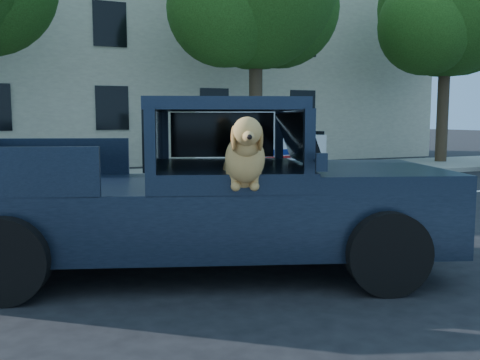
% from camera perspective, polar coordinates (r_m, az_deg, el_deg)
% --- Properties ---
extents(ground, '(120.00, 120.00, 0.00)m').
position_cam_1_polar(ground, '(7.20, -2.45, -8.27)').
color(ground, black).
rests_on(ground, ground).
extents(far_sidewalk, '(60.00, 4.00, 0.15)m').
position_cam_1_polar(far_sidewalk, '(16.00, -14.20, 0.09)').
color(far_sidewalk, gray).
rests_on(far_sidewalk, ground).
extents(lane_stripes, '(21.60, 0.14, 0.01)m').
position_cam_1_polar(lane_stripes, '(11.02, 1.02, -2.98)').
color(lane_stripes, silver).
rests_on(lane_stripes, ground).
extents(street_tree_right, '(6.00, 5.20, 8.60)m').
position_cam_1_polar(street_tree_right, '(22.69, 21.22, 16.04)').
color(street_tree_right, '#332619').
rests_on(street_tree_right, ground).
extents(building_main, '(26.00, 6.00, 9.00)m').
position_cam_1_polar(building_main, '(23.79, -10.03, 12.97)').
color(building_main, beige).
rests_on(building_main, ground).
extents(pickup_truck, '(6.20, 3.99, 2.07)m').
position_cam_1_polar(pickup_truck, '(6.55, -5.01, -3.50)').
color(pickup_truck, black).
rests_on(pickup_truck, ground).
extents(mail_truck, '(4.06, 2.82, 2.04)m').
position_cam_1_polar(mail_truck, '(15.62, 2.27, 3.15)').
color(mail_truck, silver).
rests_on(mail_truck, ground).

